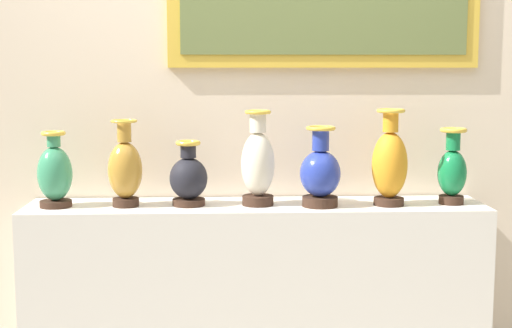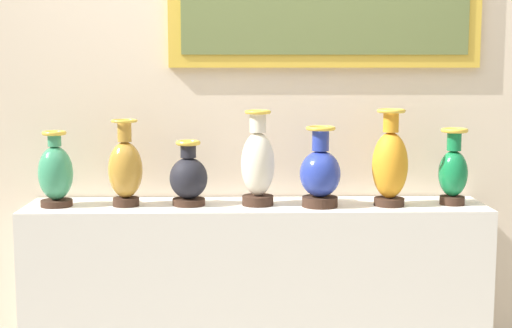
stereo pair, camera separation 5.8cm
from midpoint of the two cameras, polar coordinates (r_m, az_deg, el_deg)
name	(u,v)px [view 1 (the left image)]	position (r m, az deg, el deg)	size (l,w,h in m)	color
display_shelf	(256,300)	(3.42, -0.49, -10.49)	(2.06, 0.39, 0.89)	silver
back_wall	(256,70)	(3.50, -0.48, 7.25)	(3.67, 0.14, 2.95)	beige
vase_jade	(55,174)	(3.35, -15.79, -0.75)	(0.15, 0.15, 0.34)	#382319
vase_ochre	(125,169)	(3.29, -10.60, -0.41)	(0.15, 0.15, 0.38)	#382319
vase_onyx	(189,178)	(3.28, -5.75, -1.08)	(0.17, 0.17, 0.29)	#382319
vase_ivory	(258,164)	(3.26, -0.36, 0.00)	(0.15, 0.15, 0.42)	#382319
vase_cobalt	(320,173)	(3.25, 4.49, -0.74)	(0.18, 0.18, 0.36)	#382319
vase_amber	(390,164)	(3.31, 9.82, 0.02)	(0.16, 0.16, 0.43)	#382319
vase_emerald	(452,170)	(3.40, 14.48, -0.48)	(0.13, 0.13, 0.34)	#382319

